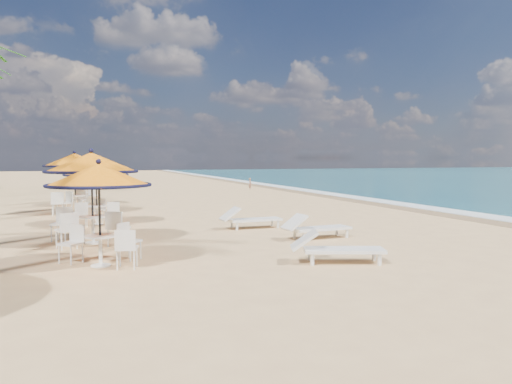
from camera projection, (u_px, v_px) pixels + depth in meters
ground at (318, 254)px, 11.62m from camera, size 160.00×160.00×0.00m
foam_strip at (398, 204)px, 24.13m from camera, size 1.20×140.00×0.04m
wetsand_band at (382, 205)px, 23.83m from camera, size 1.40×140.00×0.02m
station_0 at (101, 188)px, 10.20m from camera, size 2.12×2.12×2.21m
station_1 at (90, 174)px, 12.85m from camera, size 2.37×2.37×2.48m
station_2 at (96, 177)px, 16.55m from camera, size 2.11×2.11×2.20m
station_3 at (73, 168)px, 19.88m from camera, size 2.41×2.42×2.52m
station_4 at (82, 172)px, 23.52m from camera, size 2.03×2.03×2.12m
lounger_near at (334, 248)px, 10.56m from camera, size 2.07×1.25×0.71m
lounger_mid at (315, 227)px, 13.73m from camera, size 2.01×0.78×0.70m
lounger_far at (249, 218)px, 15.71m from camera, size 1.97×0.67×0.70m
person at (250, 183)px, 35.08m from camera, size 0.27×0.35×0.87m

